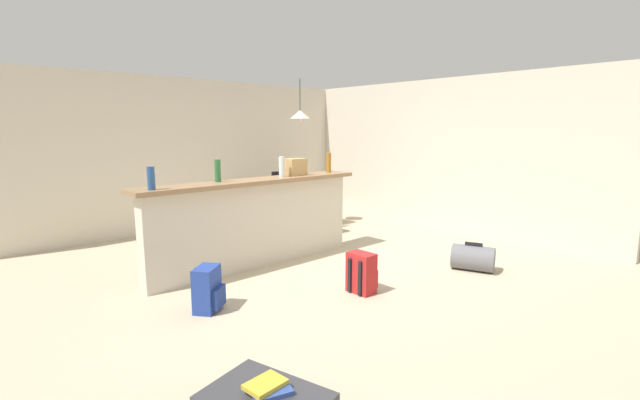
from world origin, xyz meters
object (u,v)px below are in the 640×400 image
(dining_table, at_px, (298,189))
(duffel_bag_grey, at_px, (473,258))
(pendant_lamp, at_px, (300,114))
(backpack_blue, at_px, (208,290))
(bottle_clear, at_px, (282,167))
(bottle_green, at_px, (218,171))
(dining_chair_near_partition, at_px, (317,201))
(book_stack, at_px, (268,388))
(grocery_bag, at_px, (295,167))
(bottle_blue, at_px, (151,178))
(dining_chair_far_side, at_px, (280,194))
(bottle_amber, at_px, (329,163))
(backpack_red, at_px, (362,273))

(dining_table, distance_m, duffel_bag_grey, 3.31)
(pendant_lamp, relative_size, backpack_blue, 1.67)
(bottle_clear, bearing_deg, bottle_green, 174.31)
(bottle_green, bearing_deg, backpack_blue, -125.83)
(bottle_green, distance_m, backpack_blue, 1.49)
(dining_chair_near_partition, relative_size, pendant_lamp, 1.33)
(backpack_blue, distance_m, book_stack, 1.79)
(dining_table, bearing_deg, book_stack, -131.28)
(grocery_bag, distance_m, dining_table, 1.85)
(dining_table, bearing_deg, grocery_bag, -130.26)
(backpack_blue, bearing_deg, bottle_blue, 102.83)
(duffel_bag_grey, bearing_deg, dining_chair_near_partition, 91.88)
(duffel_bag_grey, bearing_deg, dining_table, 90.40)
(bottle_clear, distance_m, duffel_bag_grey, 2.58)
(bottle_clear, xyz_separation_m, backpack_blue, (-1.50, -0.81, -1.01))
(dining_table, relative_size, pendant_lamp, 1.57)
(dining_chair_far_side, relative_size, pendant_lamp, 1.33)
(duffel_bag_grey, xyz_separation_m, book_stack, (-3.45, -0.64, 0.10))
(dining_chair_near_partition, height_order, dining_chair_far_side, same)
(bottle_clear, bearing_deg, book_stack, -128.93)
(bottle_amber, xyz_separation_m, backpack_blue, (-2.33, -0.83, -1.01))
(bottle_amber, bearing_deg, grocery_bag, 178.17)
(bottle_green, bearing_deg, bottle_amber, -2.17)
(bottle_blue, height_order, dining_chair_near_partition, bottle_blue)
(dining_chair_far_side, bearing_deg, dining_chair_near_partition, -93.91)
(dining_table, relative_size, dining_chair_near_partition, 1.18)
(backpack_blue, xyz_separation_m, duffel_bag_grey, (2.92, -1.07, -0.05))
(bottle_green, bearing_deg, dining_chair_far_side, 38.79)
(pendant_lamp, height_order, duffel_bag_grey, pendant_lamp)
(bottle_blue, xyz_separation_m, backpack_blue, (0.17, -0.75, -0.99))
(dining_chair_far_side, relative_size, duffel_bag_grey, 1.67)
(pendant_lamp, distance_m, book_stack, 5.50)
(bottle_green, xyz_separation_m, backpack_red, (0.76, -1.55, -1.00))
(bottle_amber, relative_size, dining_chair_near_partition, 0.29)
(grocery_bag, bearing_deg, bottle_amber, -1.83)
(bottle_amber, bearing_deg, bottle_green, 177.83)
(bottle_green, distance_m, pendant_lamp, 2.74)
(grocery_bag, relative_size, backpack_red, 0.62)
(dining_chair_far_side, bearing_deg, bottle_clear, -126.52)
(bottle_blue, xyz_separation_m, bottle_amber, (2.50, 0.08, 0.02))
(grocery_bag, bearing_deg, dining_chair_far_side, 58.21)
(bottle_blue, height_order, dining_chair_far_side, bottle_blue)
(dining_chair_far_side, height_order, book_stack, dining_chair_far_side)
(bottle_blue, height_order, duffel_bag_grey, bottle_blue)
(dining_chair_far_side, relative_size, backpack_red, 2.21)
(pendant_lamp, distance_m, backpack_red, 3.67)
(bottle_blue, bearing_deg, bottle_clear, 1.96)
(bottle_clear, bearing_deg, bottle_blue, -178.04)
(bottle_green, height_order, pendant_lamp, pendant_lamp)
(bottle_green, height_order, duffel_bag_grey, bottle_green)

